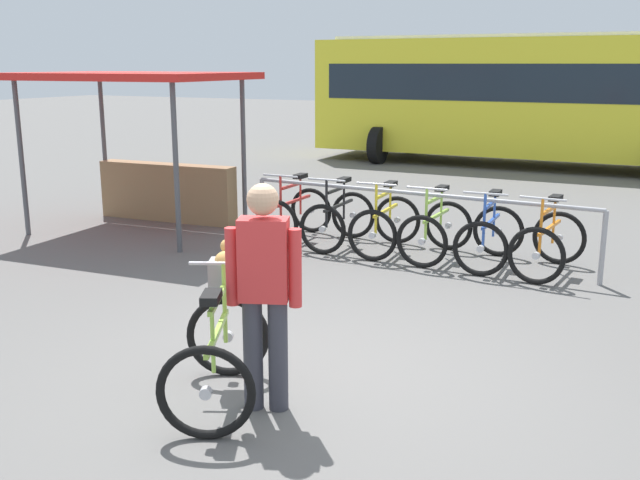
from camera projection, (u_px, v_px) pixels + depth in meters
name	position (u px, v px, depth m)	size (l,w,h in m)	color
ground_plane	(321.00, 377.00, 5.82)	(80.00, 80.00, 0.00)	#605E5B
bike_rack_rail	(413.00, 205.00, 9.17)	(4.60, 0.32, 0.88)	#99999E
racked_bike_red	(294.00, 214.00, 10.29)	(0.66, 1.10, 0.97)	black
racked_bike_black	(338.00, 219.00, 9.95)	(0.68, 1.12, 0.97)	black
racked_bike_yellow	(385.00, 224.00, 9.62)	(0.71, 1.13, 0.97)	black
racked_bike_lime	(436.00, 230.00, 9.28)	(0.69, 1.11, 0.97)	black
racked_bike_blue	(490.00, 237.00, 8.94)	(0.69, 1.11, 0.97)	black
racked_bike_orange	(548.00, 243.00, 8.61)	(0.76, 1.16, 0.97)	black
featured_bicycle	(220.00, 335.00, 5.36)	(1.06, 1.26, 1.09)	black
person_with_featured_bike	(264.00, 288.00, 5.09)	(0.50, 0.31, 1.64)	#383842
bus_distant	(525.00, 93.00, 17.56)	(10.00, 3.41, 3.08)	yellow
market_stall	(149.00, 134.00, 10.96)	(3.23, 2.48, 2.30)	#4C4C51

